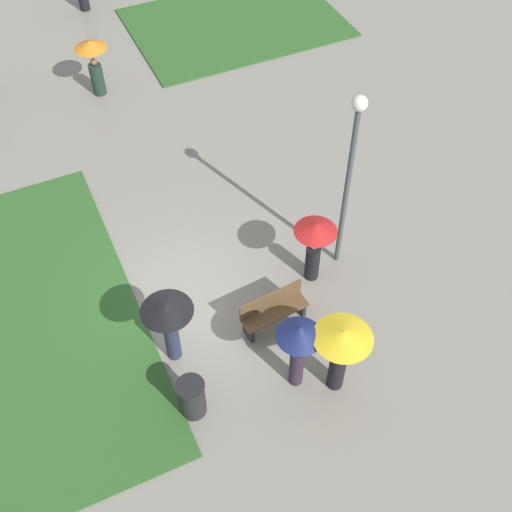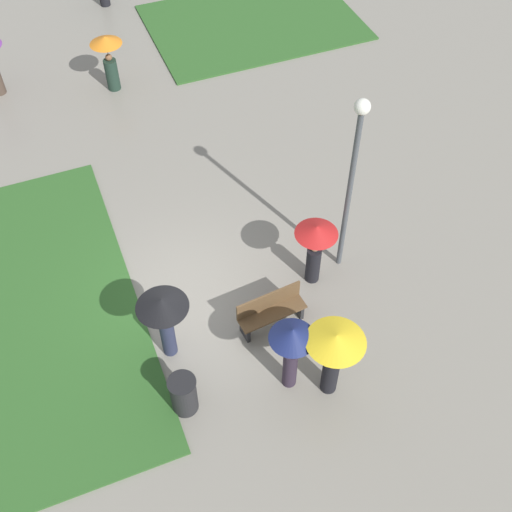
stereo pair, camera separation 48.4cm
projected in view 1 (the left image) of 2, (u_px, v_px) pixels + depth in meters
name	position (u px, v px, depth m)	size (l,w,h in m)	color
ground_plane	(187.00, 298.00, 14.60)	(90.00, 90.00, 0.00)	gray
lawn_patch_far	(235.00, 22.00, 22.17)	(7.07, 5.07, 0.06)	#2D5B26
park_bench	(273.00, 309.00, 13.83)	(1.55, 0.56, 0.90)	brown
lamp_post	(350.00, 165.00, 13.07)	(0.32, 0.32, 4.67)	#474C51
trash_bin	(192.00, 398.00, 12.44)	(0.57, 0.57, 0.98)	#232326
crowd_person_red	(315.00, 240.00, 14.06)	(0.96, 0.96, 1.77)	black
crowd_person_yellow	(341.00, 347.00, 12.11)	(1.15, 1.15, 1.92)	black
crowd_person_navy	(299.00, 343.00, 12.16)	(0.91, 0.91, 1.93)	#2D2333
crowd_person_black	(168.00, 317.00, 12.57)	(1.06, 1.06, 1.85)	#282D47
lone_walker_far_path	(93.00, 60.00, 18.72)	(0.95, 0.95, 1.76)	#1E3328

